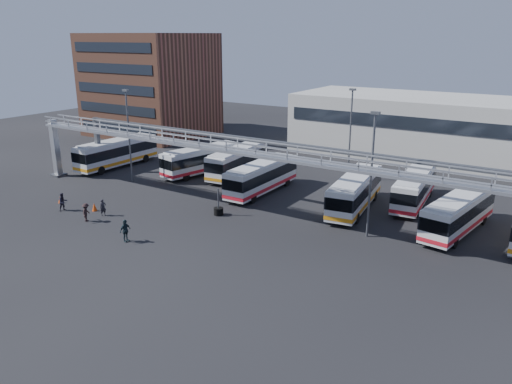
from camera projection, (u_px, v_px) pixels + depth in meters
The scene contains 21 objects.
ground at pixel (198, 233), 41.42m from camera, with size 140.00×140.00×0.00m, color black.
gantry at pixel (238, 155), 44.47m from camera, with size 51.40×5.15×7.10m.
apartment_building at pixel (150, 85), 80.62m from camera, with size 18.00×15.00×16.00m, color brown.
warehouse at pixel (456, 130), 64.46m from camera, with size 42.00×14.00×8.00m, color #9E9E99.
light_pole_left at pixel (129, 131), 54.37m from camera, with size 0.70×0.35×10.21m.
light_pole_mid at pixel (372, 169), 39.10m from camera, with size 0.70×0.35×10.21m.
light_pole_back at pixel (350, 129), 55.26m from camera, with size 0.70×0.35×10.21m.
bus_0 at pixel (117, 152), 61.68m from camera, with size 2.73×11.31×3.43m.
bus_2 at pixel (202, 159), 58.68m from camera, with size 4.55×10.90×3.23m.
bus_3 at pixel (238, 160), 57.95m from camera, with size 3.52×10.93×3.26m.
bus_4 at pixel (262, 176), 51.61m from camera, with size 2.54×10.69×3.24m.
bus_6 at pixel (355, 191), 46.51m from camera, with size 3.93×11.20×3.33m.
bus_7 at pixel (414, 187), 47.95m from camera, with size 3.35×10.49×3.13m.
bus_8 at pixel (459, 212), 41.14m from camera, with size 3.97×10.76×3.19m.
pedestrian_a at pixel (103, 207), 45.29m from camera, with size 0.57×0.37×1.55m, color black.
pedestrian_b at pixel (63, 202), 46.55m from camera, with size 0.83×0.65×1.71m, color #25212E.
pedestrian_c at pixel (86, 212), 43.87m from camera, with size 1.08×0.62×1.67m, color black.
pedestrian_d at pixel (125, 231), 39.53m from camera, with size 1.08×0.45×1.85m, color #19282E.
cone_left at pixel (60, 200), 48.85m from camera, with size 0.40×0.40×0.64m, color #D9430C.
cone_right at pixel (94, 207), 46.61m from camera, with size 0.47×0.47×0.75m, color #D9430C.
tire_stack at pixel (218, 210), 45.56m from camera, with size 0.87×0.87×2.50m.
Camera 1 is at (24.88, -29.71, 15.78)m, focal length 35.00 mm.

